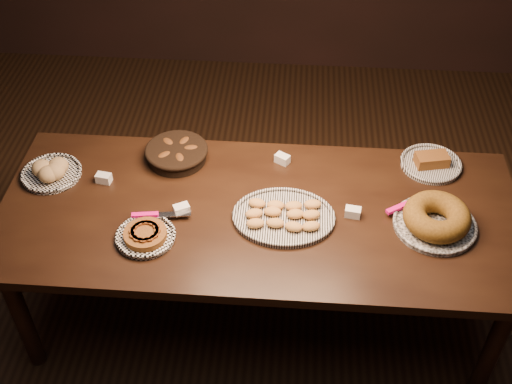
# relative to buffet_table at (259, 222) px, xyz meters

# --- Properties ---
(ground) EXTENTS (5.00, 5.00, 0.00)m
(ground) POSITION_rel_buffet_table_xyz_m (0.00, 0.00, -0.68)
(ground) COLOR black
(ground) RESTS_ON ground
(buffet_table) EXTENTS (2.40, 1.00, 0.75)m
(buffet_table) POSITION_rel_buffet_table_xyz_m (0.00, 0.00, 0.00)
(buffet_table) COLOR black
(buffet_table) RESTS_ON ground
(apple_tart_plate) EXTENTS (0.31, 0.29, 0.05)m
(apple_tart_plate) POSITION_rel_buffet_table_xyz_m (-0.48, -0.21, 0.09)
(apple_tart_plate) COLOR white
(apple_tart_plate) RESTS_ON buffet_table
(madeleine_platter) EXTENTS (0.46, 0.37, 0.05)m
(madeleine_platter) POSITION_rel_buffet_table_xyz_m (0.11, -0.04, 0.09)
(madeleine_platter) COLOR black
(madeleine_platter) RESTS_ON buffet_table
(bundt_cake_plate) EXTENTS (0.40, 0.39, 0.11)m
(bundt_cake_plate) POSITION_rel_buffet_table_xyz_m (0.79, -0.04, 0.12)
(bundt_cake_plate) COLOR black
(bundt_cake_plate) RESTS_ON buffet_table
(croissant_basket) EXTENTS (0.36, 0.36, 0.08)m
(croissant_basket) POSITION_rel_buffet_table_xyz_m (-0.43, 0.34, 0.12)
(croissant_basket) COLOR black
(croissant_basket) RESTS_ON buffet_table
(bread_roll_plate) EXTENTS (0.29, 0.29, 0.09)m
(bread_roll_plate) POSITION_rel_buffet_table_xyz_m (-1.01, 0.16, 0.11)
(bread_roll_plate) COLOR white
(bread_roll_plate) RESTS_ON buffet_table
(loaf_plate) EXTENTS (0.30, 0.30, 0.07)m
(loaf_plate) POSITION_rel_buffet_table_xyz_m (0.82, 0.38, 0.09)
(loaf_plate) COLOR black
(loaf_plate) RESTS_ON buffet_table
(tent_cards) EXTENTS (1.67, 0.47, 0.04)m
(tent_cards) POSITION_rel_buffet_table_xyz_m (0.05, 0.10, 0.10)
(tent_cards) COLOR white
(tent_cards) RESTS_ON buffet_table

